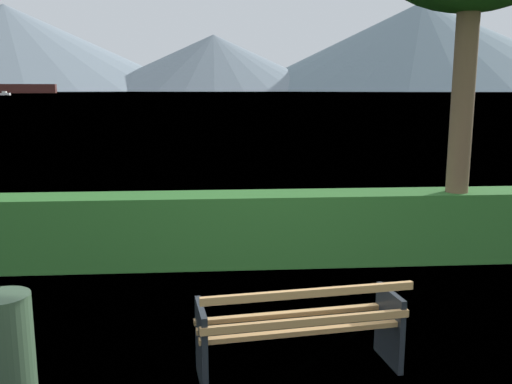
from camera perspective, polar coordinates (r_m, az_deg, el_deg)
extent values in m
plane|color=#4C6B33|center=(5.15, 4.31, -17.80)|extent=(1400.00, 1400.00, 0.00)
plane|color=#6B8EA3|center=(310.81, -4.26, 10.10)|extent=(620.00, 620.00, 0.00)
cube|color=tan|center=(4.79, 5.05, -14.11)|extent=(1.77, 0.31, 0.04)
cube|color=tan|center=(4.96, 4.38, -13.21)|extent=(1.77, 0.31, 0.04)
cube|color=tan|center=(5.13, 3.76, -12.37)|extent=(1.77, 0.31, 0.04)
cube|color=tan|center=(4.67, 5.35, -13.14)|extent=(1.77, 0.28, 0.06)
cube|color=tan|center=(4.53, 5.58, -10.29)|extent=(1.77, 0.28, 0.06)
cube|color=#1E2328|center=(4.83, -5.62, -15.36)|extent=(0.12, 0.51, 0.68)
cube|color=#1E2328|center=(5.27, 13.55, -13.32)|extent=(0.12, 0.51, 0.68)
cube|color=#2D6B28|center=(7.85, 0.99, -3.76)|extent=(11.19, 0.67, 1.00)
cylinder|color=brown|center=(8.25, 20.31, 6.53)|extent=(0.31, 0.31, 3.91)
cylinder|color=#385138|center=(5.01, -24.33, -14.19)|extent=(0.44, 0.44, 0.85)
cube|color=silver|center=(225.56, -24.43, 9.14)|extent=(4.22, 1.58, 0.86)
cube|color=silver|center=(225.55, -24.44, 9.33)|extent=(1.55, 0.99, 0.64)
cone|color=gray|center=(642.66, -24.25, 13.34)|extent=(390.59, 390.59, 87.06)
cone|color=gray|center=(569.69, -4.36, 13.08)|extent=(242.31, 242.31, 55.05)
cone|color=slate|center=(616.51, 16.57, 14.12)|extent=(378.91, 378.91, 89.95)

